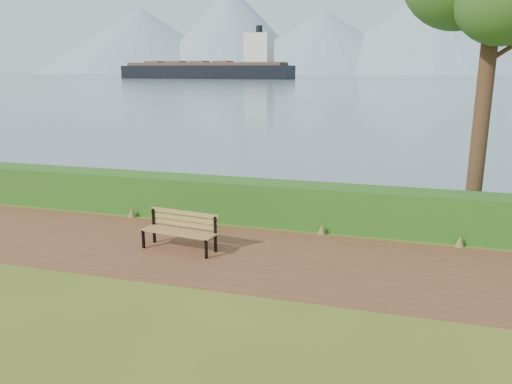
% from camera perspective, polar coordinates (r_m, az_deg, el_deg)
% --- Properties ---
extents(ground, '(140.00, 140.00, 0.00)m').
position_cam_1_polar(ground, '(9.88, -3.65, -7.70)').
color(ground, '#4B5D1A').
rests_on(ground, ground).
extents(path, '(40.00, 3.40, 0.01)m').
position_cam_1_polar(path, '(10.14, -3.08, -7.08)').
color(path, brown).
rests_on(path, ground).
extents(hedge, '(32.00, 0.85, 1.00)m').
position_cam_1_polar(hedge, '(12.08, 0.49, -1.14)').
color(hedge, '#1B4A15').
rests_on(hedge, ground).
extents(water, '(700.00, 510.00, 0.00)m').
position_cam_1_polar(water, '(268.67, 15.96, 12.61)').
color(water, slate).
rests_on(water, ground).
extents(mountains, '(585.00, 190.00, 70.00)m').
position_cam_1_polar(mountains, '(415.56, 15.17, 16.76)').
color(mountains, '#798EA2').
rests_on(mountains, ground).
extents(bench, '(1.63, 0.66, 0.79)m').
position_cam_1_polar(bench, '(10.37, -8.60, -4.10)').
color(bench, black).
rests_on(bench, ground).
extents(cargo_ship, '(67.69, 15.43, 20.37)m').
position_cam_1_polar(cargo_ship, '(191.48, -5.17, 13.66)').
color(cargo_ship, black).
rests_on(cargo_ship, ground).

